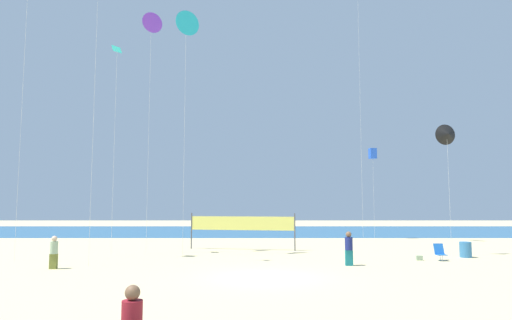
% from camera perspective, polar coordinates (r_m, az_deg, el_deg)
% --- Properties ---
extents(ground_plane, '(120.00, 120.00, 0.00)m').
position_cam_1_polar(ground_plane, '(19.12, 1.34, -14.74)').
color(ground_plane, '#D1BC89').
extents(ocean_band, '(120.00, 20.00, 0.01)m').
position_cam_1_polar(ocean_band, '(49.70, 0.63, -9.02)').
color(ocean_band, '#28608C').
rests_on(ocean_band, ground).
extents(beachgoer_navy_shirt, '(0.38, 0.38, 1.66)m').
position_cam_1_polar(beachgoer_navy_shirt, '(22.97, 11.93, -10.83)').
color(beachgoer_navy_shirt, '#19727A').
rests_on(beachgoer_navy_shirt, ground).
extents(beachgoer_sage_shirt, '(0.35, 0.35, 1.53)m').
position_cam_1_polar(beachgoer_sage_shirt, '(23.45, -24.12, -10.54)').
color(beachgoer_sage_shirt, olive).
rests_on(beachgoer_sage_shirt, ground).
extents(folding_beach_chair, '(0.52, 0.65, 0.89)m').
position_cam_1_polar(folding_beach_chair, '(26.45, 22.56, -10.73)').
color(folding_beach_chair, '#1959B2').
rests_on(folding_beach_chair, ground).
extents(trash_barrel, '(0.65, 0.65, 0.87)m').
position_cam_1_polar(trash_barrel, '(28.47, 25.31, -10.28)').
color(trash_barrel, teal).
rests_on(trash_barrel, ground).
extents(volleyball_net, '(6.97, 1.33, 2.40)m').
position_cam_1_polar(volleyball_net, '(30.00, -1.59, -8.25)').
color(volleyball_net, '#4C4C51').
rests_on(volleyball_net, ground).
extents(beach_handbag, '(0.32, 0.16, 0.26)m').
position_cam_1_polar(beach_handbag, '(26.12, 20.27, -11.62)').
color(beach_handbag, '#99B28C').
rests_on(beach_handbag, ground).
extents(kite_violet_delta, '(1.35, 1.08, 15.18)m').
position_cam_1_polar(kite_violet_delta, '(30.70, -13.00, 16.49)').
color(kite_violet_delta, silver).
rests_on(kite_violet_delta, ground).
extents(kite_cyan_delta, '(1.51, 1.18, 14.73)m').
position_cam_1_polar(kite_cyan_delta, '(28.88, -8.70, 16.69)').
color(kite_cyan_delta, silver).
rests_on(kite_cyan_delta, ground).
extents(kite_cyan_diamond, '(0.85, 0.85, 12.79)m').
position_cam_1_polar(kite_cyan_diamond, '(29.73, -17.02, 13.02)').
color(kite_cyan_diamond, silver).
rests_on(kite_cyan_diamond, ground).
extents(kite_black_delta, '(1.28, 0.50, 7.81)m').
position_cam_1_polar(kite_black_delta, '(29.22, 23.31, 3.04)').
color(kite_black_delta, silver).
rests_on(kite_black_delta, ground).
extents(kite_blue_box, '(0.63, 0.63, 7.82)m').
position_cam_1_polar(kite_blue_box, '(40.30, 14.82, 0.80)').
color(kite_blue_box, silver).
rests_on(kite_blue_box, ground).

